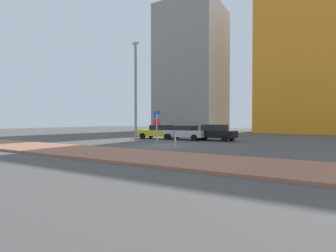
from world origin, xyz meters
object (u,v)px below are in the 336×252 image
Objects in this scene: parked_car_silver at (185,133)px; street_lamp at (136,85)px; parking_sign_post at (157,123)px; traffic_bollard_near at (157,137)px; parked_car_black at (214,132)px; parking_meter at (174,133)px; parked_car_yellow at (159,132)px; traffic_bollard_mid at (175,140)px.

street_lamp reaches higher than parked_car_silver.
parking_sign_post is at bearing -88.54° from parked_car_silver.
parking_sign_post is 2.79× the size of traffic_bollard_near.
parking_meter is (-2.24, -4.28, 0.08)m from parked_car_black.
parked_car_yellow is 3.28× the size of parking_meter.
parked_car_black reaches higher than parked_car_silver.
parked_car_black is 0.51× the size of street_lamp.
parking_sign_post is at bearing -58.15° from traffic_bollard_near.
street_lamp is (-4.37, -7.08, 4.16)m from parked_car_black.
parked_car_silver reaches higher than traffic_bollard_mid.
parking_sign_post is at bearing 27.29° from street_lamp.
parking_sign_post is 2.01× the size of parking_meter.
parked_car_yellow is at bearing -174.88° from parked_car_black.
parked_car_yellow is 4.39m from traffic_bollard_near.
parked_car_silver is 4.37× the size of traffic_bollard_near.
parked_car_black is at bearing 87.19° from traffic_bollard_mid.
parked_car_black is 3.13× the size of parking_meter.
parking_meter is at bearing -43.55° from parked_car_yellow.
parked_car_yellow is at bearing 120.57° from parking_sign_post.
parked_car_yellow reaches higher than traffic_bollard_mid.
traffic_bollard_near is at bearing -60.08° from parked_car_yellow.
parked_car_silver is 7.27m from traffic_bollard_mid.
parked_car_yellow reaches higher than traffic_bollard_near.
street_lamp reaches higher than parked_car_yellow.
parked_car_black is at bearing 58.30° from street_lamp.
traffic_bollard_mid is at bearing -40.35° from traffic_bollard_near.
traffic_bollard_mid reaches higher than traffic_bollard_near.
parking_sign_post is (-2.79, -6.26, 0.94)m from parked_car_black.
parked_car_yellow is 4.50× the size of traffic_bollard_mid.
street_lamp is 6.02m from traffic_bollard_mid.
street_lamp is at bearing -127.29° from parking_meter.
parked_car_black is 4.34× the size of traffic_bollard_near.
parking_meter is 3.68m from traffic_bollard_mid.
parked_car_silver reaches higher than traffic_bollard_near.
parking_sign_post reaches higher than parked_car_black.
street_lamp reaches higher than parking_sign_post.
parking_meter reaches higher than traffic_bollard_near.
traffic_bollard_near is (-3.98, -4.35, -0.32)m from parked_car_black.
parked_car_black is at bearing 11.96° from parked_car_silver.
parking_sign_post is 2.23m from parking_meter.
parked_car_silver is 3.88m from traffic_bollard_near.
parked_car_silver is at bearing 74.29° from traffic_bollard_near.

